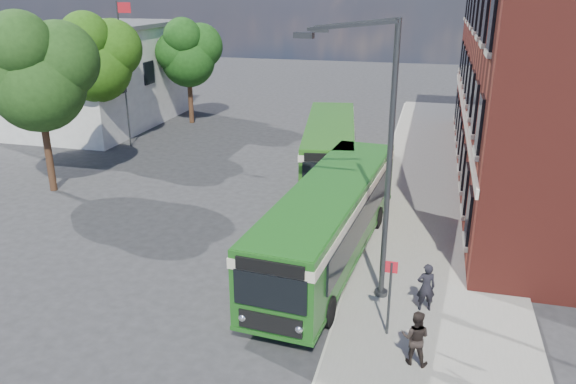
# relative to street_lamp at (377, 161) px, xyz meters

# --- Properties ---
(ground) EXTENTS (120.00, 120.00, 0.00)m
(ground) POSITION_rel_street_lamp_xyz_m (-4.84, 2.00, -4.79)
(ground) COLOR #29282B
(ground) RESTS_ON ground
(pavement) EXTENTS (6.00, 48.00, 0.15)m
(pavement) POSITION_rel_street_lamp_xyz_m (2.16, 10.00, -4.72)
(pavement) COLOR gray
(pavement) RESTS_ON ground
(kerb_line) EXTENTS (0.12, 48.00, 0.01)m
(kerb_line) POSITION_rel_street_lamp_xyz_m (-0.89, 10.00, -4.79)
(kerb_line) COLOR beige
(kerb_line) RESTS_ON ground
(white_building) EXTENTS (9.40, 13.40, 7.30)m
(white_building) POSITION_rel_street_lamp_xyz_m (-22.84, 20.00, -1.13)
(white_building) COLOR beige
(white_building) RESTS_ON ground
(flagpole) EXTENTS (0.95, 0.10, 9.00)m
(flagpole) POSITION_rel_street_lamp_xyz_m (-17.29, 15.00, 0.15)
(flagpole) COLOR #313336
(flagpole) RESTS_ON ground
(street_lamp) EXTENTS (2.96, 2.38, 9.00)m
(street_lamp) POSITION_rel_street_lamp_xyz_m (0.00, 0.00, 0.00)
(street_lamp) COLOR #313336
(street_lamp) RESTS_ON ground
(bus_stop_sign) EXTENTS (0.35, 0.08, 2.52)m
(bus_stop_sign) POSITION_rel_street_lamp_xyz_m (0.76, -2.20, -3.28)
(bus_stop_sign) COLOR #313336
(bus_stop_sign) RESTS_ON ground
(bus_front) EXTENTS (3.64, 12.68, 3.02)m
(bus_front) POSITION_rel_street_lamp_xyz_m (-1.84, 2.44, -2.96)
(bus_front) COLOR #1D5819
(bus_front) RESTS_ON ground
(bus_rear) EXTENTS (4.21, 11.27, 3.02)m
(bus_rear) POSITION_rel_street_lamp_xyz_m (-3.68, 12.19, -2.96)
(bus_rear) COLOR #2A631B
(bus_rear) RESTS_ON ground
(pedestrian_a) EXTENTS (0.67, 0.52, 1.61)m
(pedestrian_a) POSITION_rel_street_lamp_xyz_m (1.78, -0.58, -3.83)
(pedestrian_a) COLOR black
(pedestrian_a) RESTS_ON pavement
(pedestrian_b) EXTENTS (0.83, 0.68, 1.59)m
(pedestrian_b) POSITION_rel_street_lamp_xyz_m (1.59, -3.39, -3.85)
(pedestrian_b) COLOR black
(pedestrian_b) RESTS_ON pavement
(tree_left) EXTENTS (5.26, 5.00, 8.88)m
(tree_left) POSITION_rel_street_lamp_xyz_m (-16.85, 6.41, 1.23)
(tree_left) COLOR #382214
(tree_left) RESTS_ON ground
(tree_mid) EXTENTS (5.03, 4.79, 8.50)m
(tree_mid) POSITION_rel_street_lamp_xyz_m (-18.68, 14.24, 0.98)
(tree_mid) COLOR #382214
(tree_mid) RESTS_ON ground
(tree_right) EXTENTS (4.60, 4.38, 7.77)m
(tree_right) POSITION_rel_street_lamp_xyz_m (-16.16, 22.20, 0.48)
(tree_right) COLOR #382214
(tree_right) RESTS_ON ground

